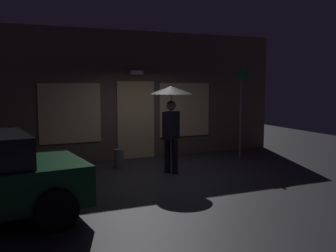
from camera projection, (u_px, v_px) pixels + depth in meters
ground_plane at (166, 174)px, 9.13m from camera, size 18.00×18.00×0.00m
building_facade at (134, 96)px, 11.06m from camera, size 9.05×0.48×3.62m
person_with_umbrella at (171, 107)px, 9.07m from camera, size 1.01×1.01×2.09m
street_sign_post at (241, 107)px, 10.90m from camera, size 0.40×0.07×2.64m
sidewalk_bollard at (119, 159)px, 9.74m from camera, size 0.24×0.24×0.49m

